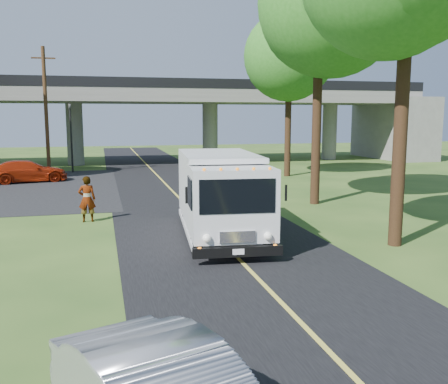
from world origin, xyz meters
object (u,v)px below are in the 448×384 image
object	(u,v)px
tree_right_far	(293,56)
utility_pole	(46,111)
step_van	(221,193)
red_sedan	(27,171)
traffic_signal	(71,130)
pedestrian	(87,199)

from	to	relation	value
tree_right_far	utility_pole	bearing A→B (deg)	166.00
step_van	red_sedan	size ratio (longest dim) A/B	1.47
traffic_signal	red_sedan	bearing A→B (deg)	-116.28
red_sedan	traffic_signal	bearing A→B (deg)	-39.56
traffic_signal	red_sedan	world-z (taller)	traffic_signal
utility_pole	tree_right_far	xyz separation A→B (m)	(16.71, -4.16, 3.71)
pedestrian	step_van	bearing A→B (deg)	141.19
utility_pole	red_sedan	xyz separation A→B (m)	(-1.03, -3.13, -3.88)
utility_pole	pedestrian	size ratio (longest dim) A/B	4.82
utility_pole	step_van	distance (m)	22.11
red_sedan	pedestrian	bearing A→B (deg)	-176.71
tree_right_far	red_sedan	distance (m)	19.32
traffic_signal	red_sedan	size ratio (longest dim) A/B	1.06
red_sedan	pedestrian	xyz separation A→B (m)	(4.04, -13.58, 0.22)
red_sedan	pedestrian	size ratio (longest dim) A/B	2.62
utility_pole	tree_right_far	bearing A→B (deg)	-14.00
traffic_signal	tree_right_far	world-z (taller)	tree_right_far
utility_pole	traffic_signal	bearing A→B (deg)	53.13
utility_pole	step_van	world-z (taller)	utility_pole
utility_pole	pedestrian	world-z (taller)	utility_pole
traffic_signal	utility_pole	distance (m)	2.86
tree_right_far	step_van	bearing A→B (deg)	-118.98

